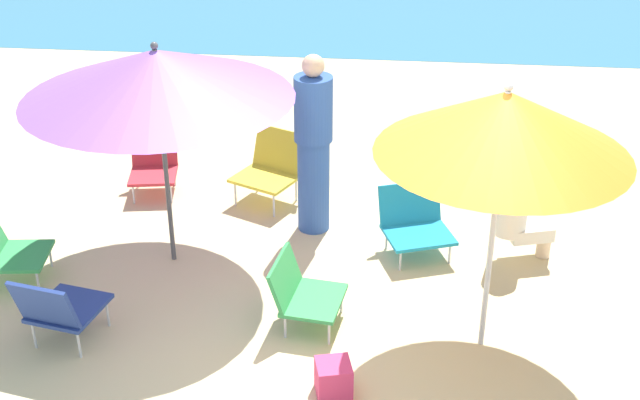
{
  "coord_description": "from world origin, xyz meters",
  "views": [
    {
      "loc": [
        0.31,
        -4.86,
        3.85
      ],
      "look_at": [
        -0.3,
        1.1,
        0.7
      ],
      "focal_mm": 47.78,
      "sensor_mm": 36.0,
      "label": 1
    }
  ],
  "objects": [
    {
      "name": "person_a",
      "position": [
        -0.44,
        1.88,
        0.82
      ],
      "size": [
        0.34,
        0.34,
        1.64
      ],
      "rotation": [
        0.0,
        0.0,
        4.9
      ],
      "color": "#2D519E",
      "rests_on": "ground_plane"
    },
    {
      "name": "ground_plane",
      "position": [
        0.0,
        0.0,
        0.0
      ],
      "size": [
        40.0,
        40.0,
        0.0
      ],
      "primitive_type": "plane",
      "color": "#D3BC8C"
    },
    {
      "name": "beach_chair_d",
      "position": [
        -2.84,
        0.76,
        0.32
      ],
      "size": [
        0.6,
        0.55,
        0.65
      ],
      "rotation": [
        0.0,
        0.0,
        0.13
      ],
      "color": "#33934C",
      "rests_on": "ground_plane"
    },
    {
      "name": "beach_chair_a",
      "position": [
        -2.08,
        2.49,
        0.31
      ],
      "size": [
        0.53,
        0.62,
        0.64
      ],
      "rotation": [
        0.0,
        0.0,
        -1.41
      ],
      "color": "red",
      "rests_on": "ground_plane"
    },
    {
      "name": "beach_bag",
      "position": [
        -0.06,
        -0.38,
        0.13
      ],
      "size": [
        0.28,
        0.28,
        0.25
      ],
      "primitive_type": "cube",
      "rotation": [
        0.0,
        0.0,
        4.96
      ],
      "color": "#DB3866",
      "rests_on": "ground_plane"
    },
    {
      "name": "umbrella_purple",
      "position": [
        -1.57,
        1.22,
        1.66
      ],
      "size": [
        2.14,
        2.14,
        1.92
      ],
      "color": "#4C4C51",
      "rests_on": "ground_plane"
    },
    {
      "name": "umbrella_orange",
      "position": [
        0.97,
        0.29,
        1.75
      ],
      "size": [
        1.69,
        1.69,
        2.03
      ],
      "color": "silver",
      "rests_on": "ground_plane"
    },
    {
      "name": "beach_chair_e",
      "position": [
        0.47,
        1.58,
        0.28
      ],
      "size": [
        0.7,
        0.7,
        0.56
      ],
      "rotation": [
        0.0,
        0.0,
        -1.22
      ],
      "color": "teal",
      "rests_on": "ground_plane"
    },
    {
      "name": "beach_chair_f",
      "position": [
        -0.37,
        0.41,
        0.29
      ],
      "size": [
        0.56,
        0.58,
        0.55
      ],
      "rotation": [
        0.0,
        0.0,
        -0.14
      ],
      "color": "#33934C",
      "rests_on": "ground_plane"
    },
    {
      "name": "beach_chair_c",
      "position": [
        -2.06,
        -0.05,
        0.34
      ],
      "size": [
        0.57,
        0.67,
        0.64
      ],
      "rotation": [
        0.0,
        0.0,
        1.37
      ],
      "color": "navy",
      "rests_on": "ground_plane"
    },
    {
      "name": "beach_chair_b",
      "position": [
        -0.9,
        2.41,
        0.35
      ],
      "size": [
        0.75,
        0.75,
        0.66
      ],
      "rotation": [
        0.0,
        0.0,
        -2.02
      ],
      "color": "gold",
      "rests_on": "ground_plane"
    },
    {
      "name": "person_b",
      "position": [
        1.31,
        1.51,
        0.48
      ],
      "size": [
        0.53,
        0.38,
        0.94
      ],
      "rotation": [
        0.0,
        0.0,
        0.29
      ],
      "color": "silver",
      "rests_on": "ground_plane"
    }
  ]
}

